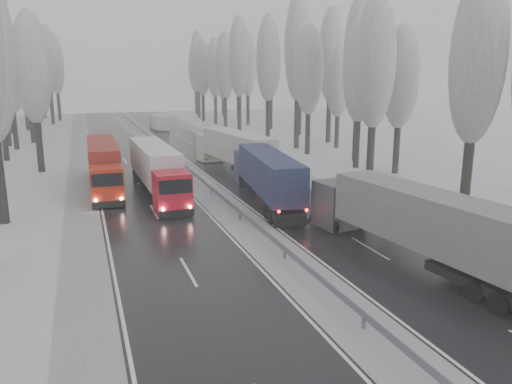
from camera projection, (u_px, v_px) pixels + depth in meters
carriageway_right at (262, 185)px, 45.01m from camera, size 7.50×200.00×0.03m
carriageway_left at (144, 194)px, 41.63m from camera, size 7.50×200.00×0.03m
median_slush at (205, 189)px, 43.32m from camera, size 3.00×200.00×0.04m
shoulder_right at (312, 181)px, 46.60m from camera, size 2.40×200.00×0.04m
shoulder_left at (81, 199)px, 40.03m from camera, size 2.40×200.00×0.04m
median_guardrail at (205, 183)px, 43.17m from camera, size 0.12×200.00×0.76m
tree_16 at (478, 60)px, 32.58m from camera, size 3.60×3.60×16.53m
tree_18 at (375, 63)px, 42.85m from camera, size 3.60×3.60×16.58m
tree_19 at (401, 78)px, 48.59m from camera, size 3.60×3.60×14.57m
tree_20 at (360, 71)px, 51.54m from camera, size 3.60×3.60×15.71m
tree_21 at (360, 54)px, 55.51m from camera, size 3.60×3.60×18.62m
tree_22 at (309, 71)px, 60.83m from camera, size 3.60×3.60×15.86m
tree_23 at (339, 83)px, 66.86m from camera, size 3.60×3.60×13.55m
tree_24 at (298, 48)px, 65.42m from camera, size 3.60×3.60×20.49m
tree_25 at (331, 55)px, 71.48m from camera, size 3.60×3.60×19.44m
tree_26 at (268, 59)px, 74.98m from camera, size 3.60×3.60×18.78m
tree_27 at (300, 65)px, 81.13m from camera, size 3.60×3.60×17.62m
tree_28 at (239, 58)px, 84.29m from camera, size 3.60×3.60×19.62m
tree_29 at (271, 65)px, 90.56m from camera, size 3.60×3.60×18.11m
tree_30 at (225, 66)px, 93.57m from camera, size 3.60×3.60×17.86m
tree_31 at (248, 64)px, 99.05m from camera, size 3.60×3.60×18.58m
tree_32 at (215, 68)px, 100.57m from camera, size 3.60×3.60×17.33m
tree_33 at (225, 78)px, 105.70m from camera, size 3.60×3.60×14.33m
tree_34 at (202, 68)px, 106.77m from camera, size 3.60×3.60×17.63m
tree_35 at (238, 67)px, 113.33m from camera, size 3.60×3.60×18.25m
tree_36 at (198, 61)px, 115.87m from camera, size 3.60×3.60×20.23m
tree_37 at (222, 72)px, 122.35m from camera, size 3.60×3.60×16.37m
tree_38 at (195, 68)px, 126.45m from camera, size 3.60×3.60×17.97m
tree_39 at (203, 73)px, 131.29m from camera, size 3.60×3.60×16.19m
tree_62 at (32, 68)px, 49.10m from camera, size 3.60×3.60×16.04m
tree_66 at (9, 74)px, 64.98m from camera, size 3.60×3.60×15.23m
tree_67 at (0, 66)px, 67.93m from camera, size 3.60×3.60×17.09m
tree_68 at (26, 68)px, 71.49m from camera, size 3.60×3.60×16.65m
tree_70 at (34, 67)px, 80.78m from camera, size 3.60×3.60×17.09m
tree_71 at (3, 58)px, 82.56m from camera, size 3.60×3.60×19.61m
tree_72 at (23, 75)px, 88.81m from camera, size 3.60×3.60×15.11m
tree_73 at (7, 68)px, 91.26m from camera, size 3.60×3.60×17.22m
tree_74 at (48, 60)px, 99.32m from camera, size 3.60×3.60×19.68m
tree_75 at (0, 64)px, 100.21m from camera, size 3.60×3.60×18.60m
tree_76 at (55, 65)px, 108.44m from camera, size 3.60×3.60×18.55m
tree_77 at (30, 78)px, 110.92m from camera, size 3.60×3.60×14.32m
tree_78 at (40, 63)px, 113.22m from camera, size 3.60×3.60×19.55m
tree_79 at (29, 70)px, 116.37m from camera, size 3.60×3.60×17.07m
truck_grey_tarp at (413, 220)px, 25.97m from camera, size 4.28×15.68×3.99m
truck_blue_box at (266, 173)px, 38.71m from camera, size 4.37×15.44×3.93m
truck_cream_box at (233, 148)px, 51.14m from camera, size 4.32×16.15×4.11m
box_truck_distant at (159, 122)px, 91.22m from camera, size 2.56×7.35×2.71m
truck_red_white at (156, 167)px, 41.05m from camera, size 2.75×15.65×4.00m
truck_red_red at (103, 162)px, 43.57m from camera, size 2.58×15.36×3.93m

